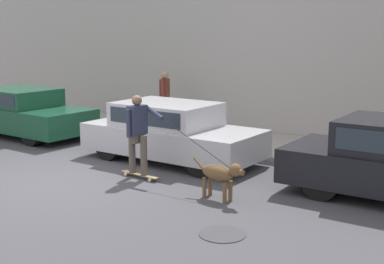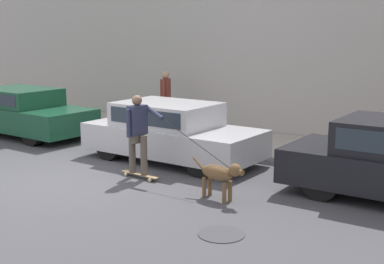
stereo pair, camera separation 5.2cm
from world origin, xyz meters
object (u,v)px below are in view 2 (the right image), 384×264
Objects in this scene: skateboarder at (138,131)px; pedestrian_with_bag at (166,97)px; parked_car_0 at (23,113)px; dog at (220,174)px; parked_car_1 at (171,133)px.

skateboarder is 4.82m from pedestrian_with_bag.
dog is at bearing -11.77° from parked_car_0.
skateboarder is 1.74× the size of pedestrian_with_bag.
pedestrian_with_bag is (-4.54, 4.34, 0.52)m from dog.
pedestrian_with_bag reaches higher than parked_car_0.
skateboarder reaches higher than parked_car_1.
dog is at bearing 110.72° from pedestrian_with_bag.
parked_car_0 is 3.81× the size of dog.
parked_car_1 reaches higher than parked_car_0.
parked_car_0 is at bearing 176.21° from dog.
dog is 6.30m from pedestrian_with_bag.
skateboarder reaches higher than dog.
parked_car_1 is at bearing 1.34° from parked_car_0.
pedestrian_with_bag is at bearing 126.21° from skateboarder.
pedestrian_with_bag is at bearing 130.15° from parked_car_1.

